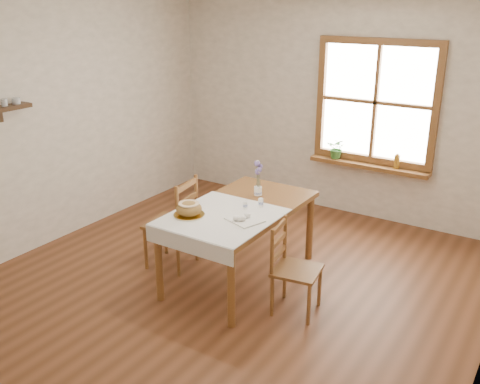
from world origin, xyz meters
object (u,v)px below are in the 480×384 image
(chair_left, at_px, (171,222))
(chair_right, at_px, (297,269))
(dining_table, at_px, (240,215))
(bread_plate, at_px, (189,215))
(flower_vase, at_px, (258,192))

(chair_left, relative_size, chair_right, 1.15)
(dining_table, distance_m, chair_left, 0.78)
(dining_table, xyz_separation_m, bread_plate, (-0.26, -0.45, 0.10))
(chair_right, bearing_deg, chair_left, 77.67)
(dining_table, relative_size, flower_vase, 18.23)
(chair_left, xyz_separation_m, flower_vase, (0.73, 0.49, 0.32))
(dining_table, xyz_separation_m, flower_vase, (-0.01, 0.35, 0.13))
(flower_vase, bearing_deg, bread_plate, -107.29)
(chair_left, height_order, chair_right, chair_left)
(chair_left, bearing_deg, flower_vase, 115.57)
(bread_plate, bearing_deg, chair_left, 148.16)
(chair_left, distance_m, flower_vase, 0.94)
(chair_right, bearing_deg, bread_plate, 93.17)
(chair_left, relative_size, bread_plate, 3.48)
(chair_right, relative_size, flower_vase, 9.37)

